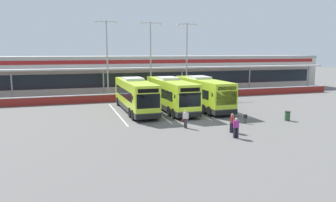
{
  "coord_description": "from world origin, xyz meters",
  "views": [
    {
      "loc": [
        -11.46,
        -28.38,
        6.69
      ],
      "look_at": [
        -1.38,
        3.0,
        1.6
      ],
      "focal_mm": 33.98,
      "sensor_mm": 36.0,
      "label": 1
    }
  ],
  "objects_px": {
    "pedestrian_in_dark_coat": "(236,127)",
    "pedestrian_child": "(245,118)",
    "coach_bus_left_centre": "(171,95)",
    "coach_bus_centre": "(202,93)",
    "coach_bus_leftmost": "(135,96)",
    "lamp_post_centre": "(151,55)",
    "lamp_post_east": "(187,55)",
    "lamp_post_west": "(107,55)",
    "pedestrian_near_bin": "(232,122)",
    "pedestrian_with_handbag": "(185,118)",
    "litter_bin": "(287,116)"
  },
  "relations": [
    {
      "from": "lamp_post_centre",
      "to": "lamp_post_west",
      "type": "bearing_deg",
      "value": -176.42
    },
    {
      "from": "coach_bus_leftmost",
      "to": "lamp_post_centre",
      "type": "distance_m",
      "value": 12.39
    },
    {
      "from": "lamp_post_centre",
      "to": "litter_bin",
      "type": "relative_size",
      "value": 11.83
    },
    {
      "from": "lamp_post_east",
      "to": "pedestrian_in_dark_coat",
      "type": "bearing_deg",
      "value": -102.11
    },
    {
      "from": "lamp_post_centre",
      "to": "pedestrian_near_bin",
      "type": "bearing_deg",
      "value": -87.24
    },
    {
      "from": "pedestrian_child",
      "to": "lamp_post_centre",
      "type": "bearing_deg",
      "value": 101.23
    },
    {
      "from": "coach_bus_centre",
      "to": "pedestrian_child",
      "type": "distance_m",
      "value": 9.02
    },
    {
      "from": "lamp_post_west",
      "to": "coach_bus_leftmost",
      "type": "bearing_deg",
      "value": -80.31
    },
    {
      "from": "pedestrian_in_dark_coat",
      "to": "pedestrian_child",
      "type": "height_order",
      "value": "pedestrian_in_dark_coat"
    },
    {
      "from": "pedestrian_near_bin",
      "to": "lamp_post_west",
      "type": "xyz_separation_m",
      "value": [
        -7.46,
        22.11,
        5.42
      ]
    },
    {
      "from": "pedestrian_near_bin",
      "to": "coach_bus_left_centre",
      "type": "bearing_deg",
      "value": 98.11
    },
    {
      "from": "pedestrian_near_bin",
      "to": "lamp_post_centre",
      "type": "xyz_separation_m",
      "value": [
        -1.09,
        22.5,
        5.42
      ]
    },
    {
      "from": "coach_bus_left_centre",
      "to": "pedestrian_near_bin",
      "type": "height_order",
      "value": "coach_bus_left_centre"
    },
    {
      "from": "coach_bus_centre",
      "to": "pedestrian_child",
      "type": "height_order",
      "value": "coach_bus_centre"
    },
    {
      "from": "pedestrian_child",
      "to": "coach_bus_leftmost",
      "type": "bearing_deg",
      "value": 132.62
    },
    {
      "from": "pedestrian_near_bin",
      "to": "lamp_post_east",
      "type": "distance_m",
      "value": 23.68
    },
    {
      "from": "coach_bus_leftmost",
      "to": "coach_bus_centre",
      "type": "distance_m",
      "value": 8.11
    },
    {
      "from": "coach_bus_left_centre",
      "to": "coach_bus_centre",
      "type": "relative_size",
      "value": 1.0
    },
    {
      "from": "pedestrian_near_bin",
      "to": "lamp_post_east",
      "type": "relative_size",
      "value": 0.15
    },
    {
      "from": "coach_bus_leftmost",
      "to": "lamp_post_centre",
      "type": "xyz_separation_m",
      "value": [
        4.64,
        10.57,
        4.5
      ]
    },
    {
      "from": "pedestrian_in_dark_coat",
      "to": "pedestrian_near_bin",
      "type": "bearing_deg",
      "value": 70.86
    },
    {
      "from": "lamp_post_centre",
      "to": "coach_bus_centre",
      "type": "bearing_deg",
      "value": -72.52
    },
    {
      "from": "lamp_post_centre",
      "to": "litter_bin",
      "type": "height_order",
      "value": "lamp_post_centre"
    },
    {
      "from": "coach_bus_leftmost",
      "to": "coach_bus_left_centre",
      "type": "bearing_deg",
      "value": -6.12
    },
    {
      "from": "litter_bin",
      "to": "pedestrian_child",
      "type": "bearing_deg",
      "value": 178.51
    },
    {
      "from": "lamp_post_west",
      "to": "lamp_post_centre",
      "type": "xyz_separation_m",
      "value": [
        6.37,
        0.4,
        0.0
      ]
    },
    {
      "from": "lamp_post_west",
      "to": "lamp_post_centre",
      "type": "bearing_deg",
      "value": 3.58
    },
    {
      "from": "pedestrian_in_dark_coat",
      "to": "litter_bin",
      "type": "xyz_separation_m",
      "value": [
        8.09,
        4.14,
        -0.41
      ]
    },
    {
      "from": "coach_bus_left_centre",
      "to": "lamp_post_east",
      "type": "bearing_deg",
      "value": 60.52
    },
    {
      "from": "pedestrian_near_bin",
      "to": "litter_bin",
      "type": "distance_m",
      "value": 7.92
    },
    {
      "from": "pedestrian_child",
      "to": "pedestrian_near_bin",
      "type": "distance_m",
      "value": 3.88
    },
    {
      "from": "pedestrian_with_handbag",
      "to": "pedestrian_in_dark_coat",
      "type": "bearing_deg",
      "value": -59.53
    },
    {
      "from": "pedestrian_with_handbag",
      "to": "pedestrian_near_bin",
      "type": "height_order",
      "value": "same"
    },
    {
      "from": "pedestrian_child",
      "to": "lamp_post_east",
      "type": "xyz_separation_m",
      "value": [
        1.76,
        19.98,
        5.75
      ]
    },
    {
      "from": "lamp_post_centre",
      "to": "lamp_post_east",
      "type": "xyz_separation_m",
      "value": [
        5.71,
        0.07,
        0.0
      ]
    },
    {
      "from": "coach_bus_leftmost",
      "to": "pedestrian_child",
      "type": "relative_size",
      "value": 12.11
    },
    {
      "from": "coach_bus_leftmost",
      "to": "lamp_post_east",
      "type": "xyz_separation_m",
      "value": [
        10.35,
        10.64,
        4.5
      ]
    },
    {
      "from": "pedestrian_in_dark_coat",
      "to": "lamp_post_centre",
      "type": "distance_m",
      "value": 24.77
    },
    {
      "from": "coach_bus_leftmost",
      "to": "pedestrian_with_handbag",
      "type": "bearing_deg",
      "value": -74.4
    },
    {
      "from": "lamp_post_east",
      "to": "pedestrian_child",
      "type": "bearing_deg",
      "value": -95.03
    },
    {
      "from": "pedestrian_near_bin",
      "to": "pedestrian_child",
      "type": "bearing_deg",
      "value": 42.17
    },
    {
      "from": "coach_bus_leftmost",
      "to": "coach_bus_left_centre",
      "type": "height_order",
      "value": "same"
    },
    {
      "from": "coach_bus_centre",
      "to": "pedestrian_with_handbag",
      "type": "distance_m",
      "value": 10.44
    },
    {
      "from": "pedestrian_in_dark_coat",
      "to": "litter_bin",
      "type": "relative_size",
      "value": 1.74
    },
    {
      "from": "coach_bus_centre",
      "to": "lamp_post_west",
      "type": "xyz_separation_m",
      "value": [
        -9.84,
        10.59,
        4.5
      ]
    },
    {
      "from": "pedestrian_in_dark_coat",
      "to": "lamp_post_east",
      "type": "height_order",
      "value": "lamp_post_east"
    },
    {
      "from": "coach_bus_centre",
      "to": "pedestrian_in_dark_coat",
      "type": "height_order",
      "value": "coach_bus_centre"
    },
    {
      "from": "coach_bus_leftmost",
      "to": "pedestrian_in_dark_coat",
      "type": "height_order",
      "value": "coach_bus_leftmost"
    },
    {
      "from": "pedestrian_with_handbag",
      "to": "pedestrian_in_dark_coat",
      "type": "distance_m",
      "value": 5.07
    },
    {
      "from": "pedestrian_with_handbag",
      "to": "lamp_post_east",
      "type": "xyz_separation_m",
      "value": [
        7.77,
        19.87,
        5.43
      ]
    }
  ]
}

